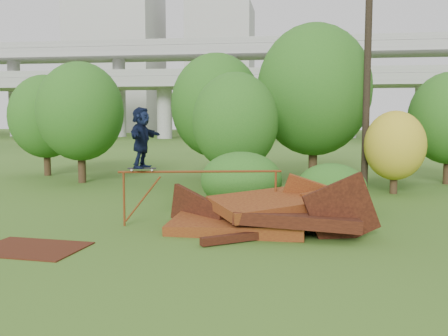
# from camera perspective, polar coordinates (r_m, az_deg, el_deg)

# --- Properties ---
(ground) EXTENTS (240.00, 240.00, 0.00)m
(ground) POSITION_cam_1_polar(r_m,az_deg,el_deg) (11.52, 2.54, -8.99)
(ground) COLOR #2D5116
(ground) RESTS_ON ground
(scrap_pile) EXTENTS (5.68, 3.68, 2.00)m
(scrap_pile) POSITION_cam_1_polar(r_m,az_deg,el_deg) (13.02, 4.68, -5.48)
(scrap_pile) COLOR #4B160D
(scrap_pile) RESTS_ON ground
(grind_rail) EXTENTS (4.37, 0.95, 1.51)m
(grind_rail) POSITION_cam_1_polar(r_m,az_deg,el_deg) (13.60, -2.72, -1.56)
(grind_rail) COLOR #632D0F
(grind_rail) RESTS_ON ground
(skateboard) EXTENTS (0.78, 0.35, 0.08)m
(skateboard) POSITION_cam_1_polar(r_m,az_deg,el_deg) (13.64, -9.35, -0.05)
(skateboard) COLOR black
(skateboard) RESTS_ON grind_rail
(skater) EXTENTS (0.67, 1.57, 1.64)m
(skater) POSITION_cam_1_polar(r_m,az_deg,el_deg) (13.58, -9.41, 3.46)
(skater) COLOR black
(skater) RESTS_ON skateboard
(flat_plate) EXTENTS (2.44, 1.85, 0.03)m
(flat_plate) POSITION_cam_1_polar(r_m,az_deg,el_deg) (12.11, -21.21, -8.56)
(flat_plate) COLOR #3D190D
(flat_plate) RESTS_ON ground
(tree_0) EXTENTS (3.87, 3.87, 5.46)m
(tree_0) POSITION_cam_1_polar(r_m,az_deg,el_deg) (23.51, -16.09, 6.21)
(tree_0) COLOR black
(tree_0) RESTS_ON ground
(tree_1) EXTENTS (4.34, 4.34, 6.03)m
(tree_1) POSITION_cam_1_polar(r_m,az_deg,el_deg) (24.09, -0.89, 7.14)
(tree_1) COLOR black
(tree_1) RESTS_ON ground
(tree_2) EXTENTS (3.34, 3.34, 4.71)m
(tree_2) POSITION_cam_1_polar(r_m,az_deg,el_deg) (19.48, 1.30, 5.29)
(tree_2) COLOR black
(tree_2) RESTS_ON ground
(tree_3) EXTENTS (5.18, 5.18, 7.18)m
(tree_3) POSITION_cam_1_polar(r_m,az_deg,el_deg) (23.17, 10.25, 8.76)
(tree_3) COLOR black
(tree_3) RESTS_ON ground
(tree_4) EXTENTS (2.33, 2.33, 3.22)m
(tree_4) POSITION_cam_1_polar(r_m,az_deg,el_deg) (20.35, 18.94, 2.43)
(tree_4) COLOR black
(tree_4) RESTS_ON ground
(tree_6) EXTENTS (3.67, 3.67, 5.13)m
(tree_6) POSITION_cam_1_polar(r_m,az_deg,el_deg) (27.03, -19.70, 5.55)
(tree_6) COLOR black
(tree_6) RESTS_ON ground
(shrub_left) EXTENTS (2.67, 2.46, 1.85)m
(shrub_left) POSITION_cam_1_polar(r_m,az_deg,el_deg) (16.28, 1.98, -1.35)
(shrub_left) COLOR #184E15
(shrub_left) RESTS_ON ground
(shrub_right) EXTENTS (2.19, 2.01, 1.55)m
(shrub_right) POSITION_cam_1_polar(r_m,az_deg,el_deg) (15.72, 12.15, -2.28)
(shrub_right) COLOR #184E15
(shrub_right) RESTS_ON ground
(utility_pole) EXTENTS (1.40, 0.28, 10.72)m
(utility_pole) POSITION_cam_1_polar(r_m,az_deg,el_deg) (20.96, 16.10, 12.35)
(utility_pole) COLOR black
(utility_pole) RESTS_ON ground
(freeway_overpass) EXTENTS (160.00, 15.00, 13.70)m
(freeway_overpass) POSITION_cam_1_polar(r_m,az_deg,el_deg) (74.38, 7.53, 11.34)
(freeway_overpass) COLOR gray
(freeway_overpass) RESTS_ON ground
(building_left) EXTENTS (18.00, 16.00, 35.00)m
(building_left) POSITION_cam_1_polar(r_m,az_deg,el_deg) (114.00, -12.17, 12.90)
(building_left) COLOR #9E9E99
(building_left) RESTS_ON ground
(building_right) EXTENTS (14.00, 14.00, 28.00)m
(building_right) POSITION_cam_1_polar(r_m,az_deg,el_deg) (114.91, -0.33, 11.21)
(building_right) COLOR #9E9E99
(building_right) RESTS_ON ground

